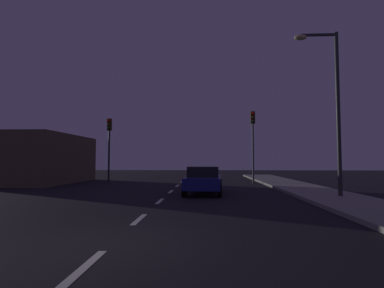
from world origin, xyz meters
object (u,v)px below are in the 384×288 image
at_px(traffic_signal_left, 109,138).
at_px(car_stopped_ahead, 204,179).
at_px(traffic_signal_right, 253,133).
at_px(street_lamp_right, 331,98).

distance_m(traffic_signal_left, car_stopped_ahead, 10.14).
relative_size(traffic_signal_left, traffic_signal_right, 0.91).
xyz_separation_m(traffic_signal_right, car_stopped_ahead, (-3.58, -6.61, -2.99)).
relative_size(traffic_signal_right, street_lamp_right, 0.71).
distance_m(traffic_signal_right, car_stopped_ahead, 8.09).
distance_m(traffic_signal_right, street_lamp_right, 8.89).
bearing_deg(car_stopped_ahead, street_lamp_right, -19.31).
xyz_separation_m(traffic_signal_left, street_lamp_right, (12.89, -8.61, 1.07)).
bearing_deg(street_lamp_right, car_stopped_ahead, 160.69).
xyz_separation_m(traffic_signal_right, street_lamp_right, (2.11, -8.61, 0.77)).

